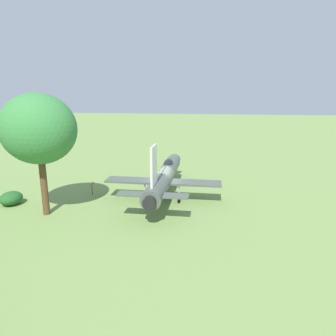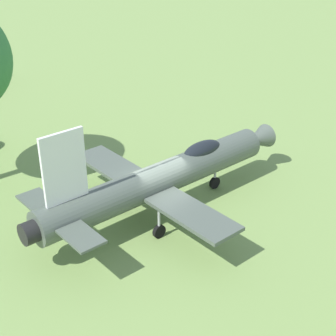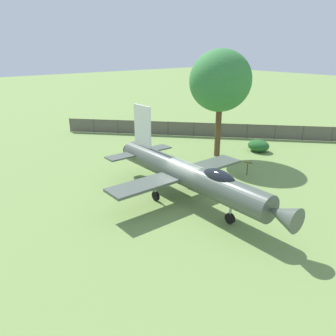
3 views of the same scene
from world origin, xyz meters
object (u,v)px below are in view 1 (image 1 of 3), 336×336
shade_tree (38,129)px  info_plaque (92,186)px  shrub_near_fence (11,198)px  display_jet (165,176)px

shade_tree → info_plaque: 7.44m
shrub_near_fence → display_jet: bearing=17.3°
display_jet → shrub_near_fence: 12.71m
display_jet → shade_tree: shade_tree is taller
info_plaque → display_jet: bearing=5.5°
shrub_near_fence → info_plaque: bearing=29.1°
display_jet → shade_tree: 10.76m
shrub_near_fence → shade_tree: bearing=-21.4°
info_plaque → shade_tree: bearing=-110.9°
shade_tree → info_plaque: (1.79, 4.67, -5.51)m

